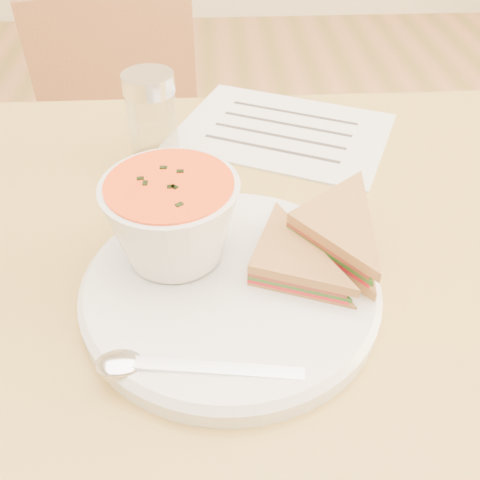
{
  "coord_description": "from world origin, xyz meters",
  "views": [
    {
      "loc": [
        0.01,
        -0.41,
        1.12
      ],
      "look_at": [
        0.03,
        -0.04,
        0.8
      ],
      "focal_mm": 40.0,
      "sensor_mm": 36.0,
      "label": 1
    }
  ],
  "objects_px": {
    "plate": "(230,289)",
    "soup_bowl": "(173,223)",
    "condiment_shaker": "(152,118)",
    "dining_table": "(216,438)",
    "chair_far": "(146,197)"
  },
  "relations": [
    {
      "from": "plate",
      "to": "soup_bowl",
      "type": "bearing_deg",
      "value": 143.89
    },
    {
      "from": "soup_bowl",
      "to": "condiment_shaker",
      "type": "bearing_deg",
      "value": 99.16
    },
    {
      "from": "plate",
      "to": "condiment_shaker",
      "type": "relative_size",
      "value": 2.48
    },
    {
      "from": "soup_bowl",
      "to": "dining_table",
      "type": "bearing_deg",
      "value": 43.53
    },
    {
      "from": "chair_far",
      "to": "soup_bowl",
      "type": "relative_size",
      "value": 6.44
    },
    {
      "from": "dining_table",
      "to": "condiment_shaker",
      "type": "height_order",
      "value": "condiment_shaker"
    },
    {
      "from": "plate",
      "to": "soup_bowl",
      "type": "height_order",
      "value": "soup_bowl"
    },
    {
      "from": "chair_far",
      "to": "plate",
      "type": "bearing_deg",
      "value": 86.36
    },
    {
      "from": "chair_far",
      "to": "plate",
      "type": "height_order",
      "value": "chair_far"
    },
    {
      "from": "chair_far",
      "to": "soup_bowl",
      "type": "distance_m",
      "value": 0.74
    },
    {
      "from": "chair_far",
      "to": "condiment_shaker",
      "type": "height_order",
      "value": "condiment_shaker"
    },
    {
      "from": "dining_table",
      "to": "condiment_shaker",
      "type": "relative_size",
      "value": 8.98
    },
    {
      "from": "chair_far",
      "to": "condiment_shaker",
      "type": "bearing_deg",
      "value": 83.68
    },
    {
      "from": "plate",
      "to": "soup_bowl",
      "type": "distance_m",
      "value": 0.08
    },
    {
      "from": "dining_table",
      "to": "chair_far",
      "type": "height_order",
      "value": "chair_far"
    }
  ]
}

